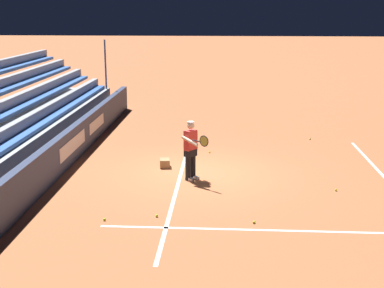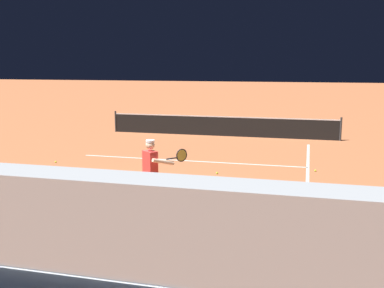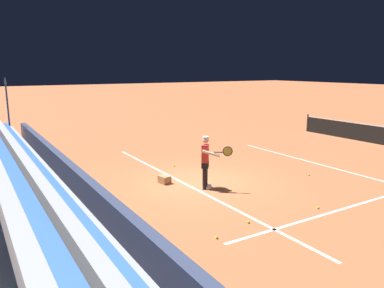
{
  "view_description": "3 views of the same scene",
  "coord_description": "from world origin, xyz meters",
  "px_view_note": "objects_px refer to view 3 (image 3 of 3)",
  "views": [
    {
      "loc": [
        15.29,
        0.79,
        4.84
      ],
      "look_at": [
        -0.04,
        -0.17,
        0.91
      ],
      "focal_mm": 50.0,
      "sensor_mm": 36.0,
      "label": 1
    },
    {
      "loc": [
        4.04,
        -9.72,
        3.42
      ],
      "look_at": [
        1.21,
        1.16,
        1.42
      ],
      "focal_mm": 42.0,
      "sensor_mm": 36.0,
      "label": 2
    },
    {
      "loc": [
        10.3,
        -6.63,
        3.84
      ],
      "look_at": [
        0.16,
        -0.43,
        1.43
      ],
      "focal_mm": 35.0,
      "sensor_mm": 36.0,
      "label": 3
    }
  ],
  "objects_px": {
    "tennis_ball_on_baseline": "(248,222)",
    "tennis_ball_far_left": "(309,175)",
    "tennis_ball_far_right": "(318,208)",
    "ball_box_cardboard": "(165,179)",
    "tennis_ball_toward_net": "(219,146)",
    "tennis_ball_by_box": "(174,166)",
    "tennis_ball_stray_back": "(217,237)",
    "tennis_player": "(206,162)"
  },
  "relations": [
    {
      "from": "tennis_ball_on_baseline",
      "to": "tennis_ball_far_left",
      "type": "distance_m",
      "value": 5.11
    },
    {
      "from": "tennis_ball_far_right",
      "to": "ball_box_cardboard",
      "type": "bearing_deg",
      "value": -149.45
    },
    {
      "from": "tennis_ball_on_baseline",
      "to": "tennis_ball_far_right",
      "type": "xyz_separation_m",
      "value": [
        0.24,
        2.29,
        0.0
      ]
    },
    {
      "from": "tennis_ball_far_right",
      "to": "tennis_ball_on_baseline",
      "type": "bearing_deg",
      "value": -96.08
    },
    {
      "from": "tennis_ball_on_baseline",
      "to": "tennis_ball_toward_net",
      "type": "height_order",
      "value": "same"
    },
    {
      "from": "tennis_ball_by_box",
      "to": "tennis_ball_toward_net",
      "type": "relative_size",
      "value": 1.0
    },
    {
      "from": "tennis_ball_by_box",
      "to": "tennis_ball_far_left",
      "type": "height_order",
      "value": "same"
    },
    {
      "from": "ball_box_cardboard",
      "to": "tennis_ball_by_box",
      "type": "xyz_separation_m",
      "value": [
        -1.76,
        1.35,
        -0.1
      ]
    },
    {
      "from": "tennis_ball_stray_back",
      "to": "tennis_ball_far_left",
      "type": "xyz_separation_m",
      "value": [
        -2.46,
        5.82,
        0.0
      ]
    },
    {
      "from": "tennis_player",
      "to": "tennis_ball_on_baseline",
      "type": "bearing_deg",
      "value": -12.3
    },
    {
      "from": "tennis_ball_by_box",
      "to": "tennis_ball_on_baseline",
      "type": "relative_size",
      "value": 1.0
    },
    {
      "from": "tennis_player",
      "to": "tennis_ball_by_box",
      "type": "relative_size",
      "value": 25.98
    },
    {
      "from": "ball_box_cardboard",
      "to": "tennis_ball_stray_back",
      "type": "relative_size",
      "value": 6.06
    },
    {
      "from": "tennis_ball_stray_back",
      "to": "tennis_ball_far_right",
      "type": "bearing_deg",
      "value": 90.95
    },
    {
      "from": "tennis_ball_far_left",
      "to": "tennis_ball_on_baseline",
      "type": "bearing_deg",
      "value": -65.02
    },
    {
      "from": "ball_box_cardboard",
      "to": "tennis_ball_far_right",
      "type": "bearing_deg",
      "value": 30.55
    },
    {
      "from": "tennis_ball_on_baseline",
      "to": "tennis_ball_far_left",
      "type": "height_order",
      "value": "same"
    },
    {
      "from": "tennis_ball_on_baseline",
      "to": "tennis_ball_stray_back",
      "type": "relative_size",
      "value": 1.0
    },
    {
      "from": "tennis_ball_on_baseline",
      "to": "tennis_ball_far_right",
      "type": "distance_m",
      "value": 2.31
    },
    {
      "from": "tennis_player",
      "to": "tennis_ball_stray_back",
      "type": "relative_size",
      "value": 25.98
    },
    {
      "from": "tennis_player",
      "to": "tennis_ball_far_left",
      "type": "bearing_deg",
      "value": 79.33
    },
    {
      "from": "ball_box_cardboard",
      "to": "tennis_ball_toward_net",
      "type": "distance_m",
      "value": 6.39
    },
    {
      "from": "tennis_ball_stray_back",
      "to": "tennis_ball_far_right",
      "type": "xyz_separation_m",
      "value": [
        -0.06,
        3.49,
        0.0
      ]
    },
    {
      "from": "tennis_ball_on_baseline",
      "to": "tennis_ball_stray_back",
      "type": "height_order",
      "value": "same"
    },
    {
      "from": "tennis_player",
      "to": "tennis_ball_on_baseline",
      "type": "xyz_separation_m",
      "value": [
        2.91,
        -0.63,
        -0.86
      ]
    },
    {
      "from": "tennis_player",
      "to": "tennis_ball_far_right",
      "type": "distance_m",
      "value": 3.67
    },
    {
      "from": "tennis_ball_on_baseline",
      "to": "tennis_ball_toward_net",
      "type": "relative_size",
      "value": 1.0
    },
    {
      "from": "ball_box_cardboard",
      "to": "tennis_ball_far_right",
      "type": "distance_m",
      "value": 5.04
    },
    {
      "from": "tennis_ball_on_baseline",
      "to": "tennis_ball_toward_net",
      "type": "xyz_separation_m",
      "value": [
        -7.99,
        4.81,
        0.0
      ]
    },
    {
      "from": "tennis_ball_stray_back",
      "to": "tennis_ball_far_left",
      "type": "height_order",
      "value": "same"
    },
    {
      "from": "tennis_ball_far_left",
      "to": "tennis_ball_far_right",
      "type": "bearing_deg",
      "value": -44.2
    },
    {
      "from": "tennis_ball_far_left",
      "to": "tennis_ball_toward_net",
      "type": "bearing_deg",
      "value": 178.26
    },
    {
      "from": "tennis_ball_by_box",
      "to": "tennis_ball_far_right",
      "type": "bearing_deg",
      "value": 11.27
    },
    {
      "from": "tennis_ball_toward_net",
      "to": "tennis_ball_by_box",
      "type": "bearing_deg",
      "value": -60.25
    },
    {
      "from": "tennis_ball_by_box",
      "to": "tennis_ball_toward_net",
      "type": "distance_m",
      "value": 4.29
    },
    {
      "from": "tennis_player",
      "to": "tennis_ball_far_left",
      "type": "relative_size",
      "value": 25.98
    },
    {
      "from": "tennis_ball_stray_back",
      "to": "tennis_ball_by_box",
      "type": "bearing_deg",
      "value": 159.76
    },
    {
      "from": "tennis_ball_by_box",
      "to": "tennis_ball_toward_net",
      "type": "xyz_separation_m",
      "value": [
        -2.13,
        3.73,
        0.0
      ]
    },
    {
      "from": "tennis_player",
      "to": "tennis_ball_toward_net",
      "type": "distance_m",
      "value": 6.63
    },
    {
      "from": "ball_box_cardboard",
      "to": "tennis_ball_toward_net",
      "type": "height_order",
      "value": "ball_box_cardboard"
    },
    {
      "from": "tennis_ball_stray_back",
      "to": "tennis_ball_far_right",
      "type": "height_order",
      "value": "same"
    },
    {
      "from": "tennis_ball_on_baseline",
      "to": "tennis_ball_toward_net",
      "type": "bearing_deg",
      "value": 148.97
    }
  ]
}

